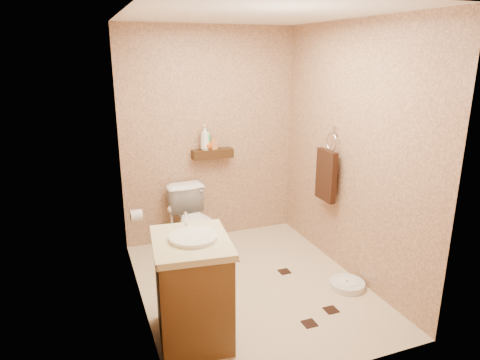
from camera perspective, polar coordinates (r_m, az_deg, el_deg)
name	(u,v)px	position (r m, az deg, el deg)	size (l,w,h in m)	color
ground	(251,285)	(4.16, 1.53, -13.85)	(2.50, 2.50, 0.00)	beige
wall_back	(210,137)	(4.85, -4.01, 5.80)	(2.00, 0.04, 2.40)	tan
wall_front	(332,210)	(2.64, 12.14, -3.91)	(2.00, 0.04, 2.40)	tan
wall_left	(135,173)	(3.45, -13.86, 0.88)	(0.04, 2.50, 2.40)	tan
wall_right	(350,153)	(4.17, 14.50, 3.53)	(0.04, 2.50, 2.40)	tan
ceiling	(254,14)	(3.59, 1.85, 21.29)	(2.00, 2.50, 0.02)	white
wall_shelf	(213,154)	(4.81, -3.69, 3.53)	(0.46, 0.14, 0.10)	#3D2510
floor_accents	(258,288)	(4.11, 2.42, -14.17)	(1.13, 1.36, 0.01)	black
toilet	(195,223)	(4.61, -6.08, -5.69)	(0.41, 0.71, 0.72)	white
vanity	(193,288)	(3.31, -6.34, -14.08)	(0.62, 0.73, 0.94)	brown
bathroom_scale	(347,284)	(4.23, 14.09, -13.35)	(0.37, 0.37, 0.07)	silver
toilet_brush	(172,233)	(4.86, -9.00, -7.00)	(0.12, 0.12, 0.50)	#1A6A65
towel_ring	(327,173)	(4.39, 11.47, 0.93)	(0.12, 0.30, 0.76)	silver
toilet_paper	(136,215)	(4.26, -13.66, -4.60)	(0.12, 0.11, 0.12)	silver
bottle_a	(205,137)	(4.75, -4.69, 5.68)	(0.11, 0.11, 0.28)	silver
bottle_b	(205,143)	(4.76, -4.67, 4.89)	(0.07, 0.07, 0.15)	orange
bottle_c	(207,143)	(4.77, -4.38, 4.93)	(0.12, 0.12, 0.15)	#C95217
bottle_d	(207,139)	(4.76, -4.36, 5.42)	(0.09, 0.09, 0.23)	#309256
bottle_e	(213,142)	(4.78, -3.60, 5.06)	(0.07, 0.07, 0.16)	#C37541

